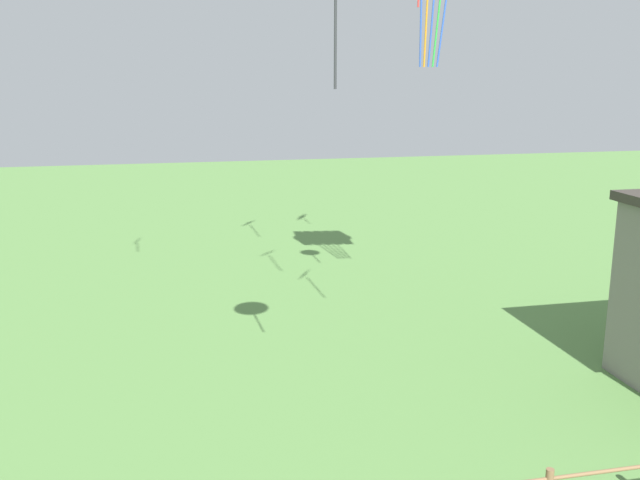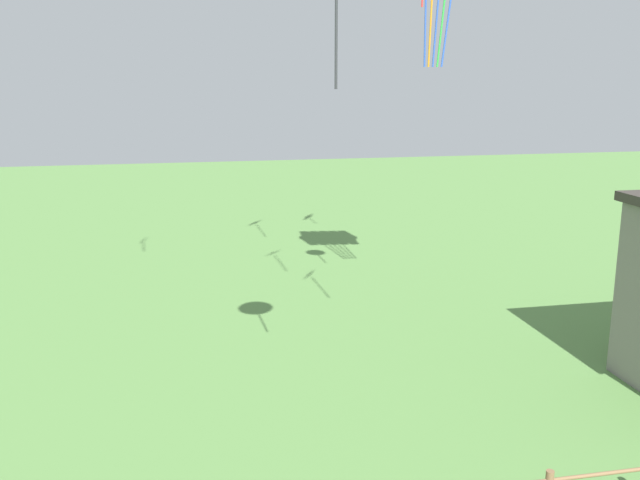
# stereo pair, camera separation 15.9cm
# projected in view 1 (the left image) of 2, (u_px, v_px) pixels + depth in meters

# --- Properties ---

